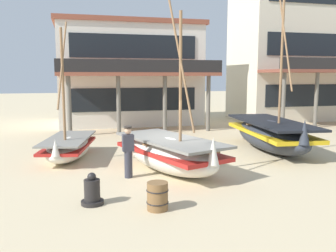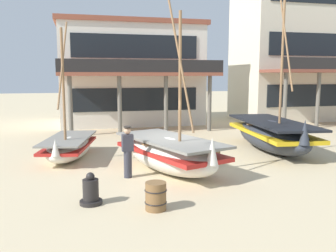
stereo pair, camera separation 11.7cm
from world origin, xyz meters
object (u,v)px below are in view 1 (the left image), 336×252
object	(u,v)px
capstan_winch	(92,192)
wooden_barrel	(157,196)
harbor_building_annex	(291,48)
fishing_boat_centre_large	(271,134)
fisherman_by_hull	(128,152)
fishing_boat_near_left	(171,153)
harbor_building_main	(128,74)
cargo_crate	(207,155)
fishing_boat_far_right	(68,147)

from	to	relation	value
capstan_winch	wooden_barrel	size ratio (longest dim) A/B	1.20
capstan_winch	harbor_building_annex	world-z (taller)	harbor_building_annex
fishing_boat_centre_large	fisherman_by_hull	world-z (taller)	fishing_boat_centre_large
fishing_boat_near_left	harbor_building_main	xyz separation A→B (m)	(0.59, 13.70, 2.79)
cargo_crate	harbor_building_main	bearing A→B (deg)	94.72
fishing_boat_near_left	fishing_boat_centre_large	distance (m)	5.75
capstan_winch	harbor_building_annex	bearing A→B (deg)	44.58
fishing_boat_near_left	fisherman_by_hull	bearing A→B (deg)	-166.58
harbor_building_main	capstan_winch	bearing A→B (deg)	-101.71
fishing_boat_far_right	wooden_barrel	size ratio (longest dim) A/B	7.69
fishing_boat_near_left	capstan_winch	distance (m)	3.82
fishing_boat_far_right	capstan_winch	size ratio (longest dim) A/B	6.40
fishing_boat_centre_large	fishing_boat_far_right	bearing A→B (deg)	176.58
wooden_barrel	harbor_building_main	xyz separation A→B (m)	(1.83, 17.09, 3.09)
fishing_boat_centre_large	fisherman_by_hull	size ratio (longest dim) A/B	4.84
harbor_building_main	cargo_crate	bearing A→B (deg)	-85.28
harbor_building_main	fishing_boat_centre_large	bearing A→B (deg)	-67.66
fishing_boat_far_right	fisherman_by_hull	distance (m)	3.79
fishing_boat_near_left	cargo_crate	size ratio (longest dim) A/B	8.30
fishing_boat_far_right	cargo_crate	world-z (taller)	fishing_boat_far_right
harbor_building_annex	fishing_boat_near_left	bearing A→B (deg)	-135.05
fishing_boat_centre_large	harbor_building_main	bearing A→B (deg)	112.34
fisherman_by_hull	cargo_crate	distance (m)	3.43
capstan_winch	wooden_barrel	world-z (taller)	capstan_winch
fishing_boat_centre_large	fisherman_by_hull	xyz separation A→B (m)	(-6.76, -2.73, 0.10)
fishing_boat_near_left	harbor_building_annex	distance (m)	18.73
fishing_boat_centre_large	harbor_building_annex	world-z (taller)	harbor_building_annex
fishing_boat_far_right	harbor_building_annex	bearing A→B (deg)	31.37
fishing_boat_near_left	fishing_boat_centre_large	size ratio (longest dim) A/B	0.74
harbor_building_main	fishing_boat_far_right	bearing A→B (deg)	-110.41
capstan_winch	cargo_crate	distance (m)	5.60
fishing_boat_near_left	harbor_building_annex	bearing A→B (deg)	44.95
fishing_boat_centre_large	cargo_crate	distance (m)	3.93
fisherman_by_hull	wooden_barrel	world-z (taller)	fisherman_by_hull
capstan_winch	cargo_crate	size ratio (longest dim) A/B	1.16
capstan_winch	harbor_building_main	distance (m)	16.92
fishing_boat_far_right	harbor_building_main	bearing A→B (deg)	69.59
capstan_winch	fishing_boat_near_left	bearing A→B (deg)	42.84
wooden_barrel	cargo_crate	distance (m)	5.12
fisherman_by_hull	fishing_boat_near_left	bearing A→B (deg)	13.42
fishing_boat_centre_large	harbor_building_annex	bearing A→B (deg)	53.99
fishing_boat_far_right	cargo_crate	bearing A→B (deg)	-22.02
harbor_building_main	fisherman_by_hull	bearing A→B (deg)	-98.52
fishing_boat_far_right	wooden_barrel	world-z (taller)	fishing_boat_far_right
fishing_boat_near_left	fishing_boat_far_right	xyz separation A→B (m)	(-3.44, 2.89, -0.15)
fisherman_by_hull	capstan_winch	size ratio (longest dim) A/B	2.01
fishing_boat_far_right	wooden_barrel	bearing A→B (deg)	-70.78
fishing_boat_near_left	fishing_boat_centre_large	xyz separation A→B (m)	(5.24, 2.37, 0.09)
fisherman_by_hull	wooden_barrel	xyz separation A→B (m)	(0.27, -3.03, -0.48)
wooden_barrel	harbor_building_annex	bearing A→B (deg)	49.01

